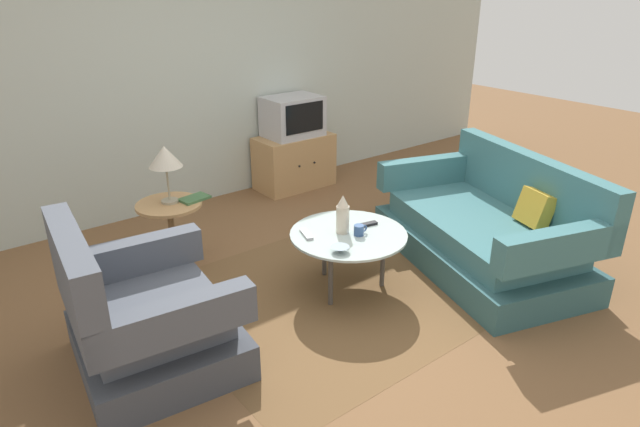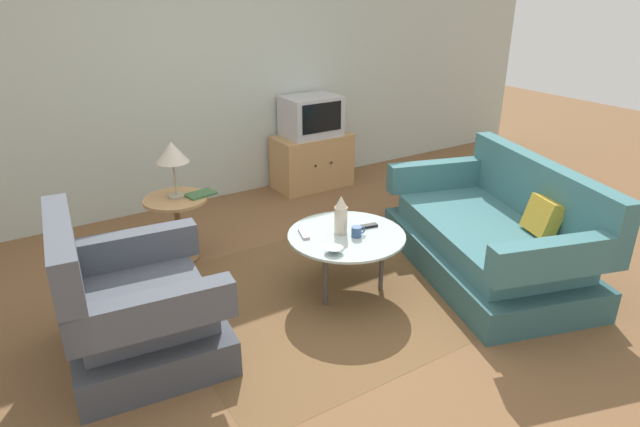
{
  "view_description": "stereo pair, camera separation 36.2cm",
  "coord_description": "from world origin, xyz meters",
  "px_view_note": "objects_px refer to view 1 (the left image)",
  "views": [
    {
      "loc": [
        -2.31,
        -2.65,
        2.18
      ],
      "look_at": [
        0.03,
        0.32,
        0.55
      ],
      "focal_mm": 30.75,
      "sensor_mm": 36.0,
      "label": 1
    },
    {
      "loc": [
        -2.01,
        -2.86,
        2.18
      ],
      "look_at": [
        0.03,
        0.32,
        0.55
      ],
      "focal_mm": 30.75,
      "sensor_mm": 36.0,
      "label": 2
    }
  ],
  "objects_px": {
    "vase": "(343,215)",
    "tv_remote_dark": "(367,224)",
    "armchair": "(144,321)",
    "table_lamp": "(165,158)",
    "bowl": "(340,249)",
    "side_table": "(171,221)",
    "mug": "(359,230)",
    "couch": "(486,231)",
    "coffee_table": "(348,237)",
    "tv_remote_silver": "(306,234)",
    "book": "(195,198)",
    "television": "(293,116)",
    "tv_stand": "(294,162)"
  },
  "relations": [
    {
      "from": "tv_stand",
      "to": "coffee_table",
      "type": "bearing_deg",
      "value": -115.5
    },
    {
      "from": "armchair",
      "to": "coffee_table",
      "type": "distance_m",
      "value": 1.55
    },
    {
      "from": "tv_remote_dark",
      "to": "tv_stand",
      "type": "bearing_deg",
      "value": -99.73
    },
    {
      "from": "table_lamp",
      "to": "mug",
      "type": "height_order",
      "value": "table_lamp"
    },
    {
      "from": "mug",
      "to": "tv_remote_dark",
      "type": "bearing_deg",
      "value": 27.02
    },
    {
      "from": "tv_remote_dark",
      "to": "book",
      "type": "height_order",
      "value": "book"
    },
    {
      "from": "tv_remote_silver",
      "to": "tv_stand",
      "type": "bearing_deg",
      "value": -15.62
    },
    {
      "from": "armchair",
      "to": "bowl",
      "type": "distance_m",
      "value": 1.34
    },
    {
      "from": "bowl",
      "to": "coffee_table",
      "type": "bearing_deg",
      "value": 38.77
    },
    {
      "from": "vase",
      "to": "tv_stand",
      "type": "bearing_deg",
      "value": 63.53
    },
    {
      "from": "side_table",
      "to": "book",
      "type": "xyz_separation_m",
      "value": [
        0.19,
        -0.06,
        0.16
      ]
    },
    {
      "from": "tv_remote_dark",
      "to": "bowl",
      "type": "bearing_deg",
      "value": 36.01
    },
    {
      "from": "armchair",
      "to": "tv_remote_silver",
      "type": "xyz_separation_m",
      "value": [
        1.27,
        0.1,
        0.16
      ]
    },
    {
      "from": "television",
      "to": "tv_remote_dark",
      "type": "relative_size",
      "value": 3.7
    },
    {
      "from": "couch",
      "to": "mug",
      "type": "distance_m",
      "value": 1.17
    },
    {
      "from": "coffee_table",
      "to": "side_table",
      "type": "relative_size",
      "value": 1.55
    },
    {
      "from": "couch",
      "to": "vase",
      "type": "distance_m",
      "value": 1.28
    },
    {
      "from": "armchair",
      "to": "table_lamp",
      "type": "xyz_separation_m",
      "value": [
        0.67,
        1.08,
        0.61
      ]
    },
    {
      "from": "vase",
      "to": "tv_remote_dark",
      "type": "distance_m",
      "value": 0.26
    },
    {
      "from": "coffee_table",
      "to": "book",
      "type": "xyz_separation_m",
      "value": [
        -0.69,
        1.07,
        0.14
      ]
    },
    {
      "from": "armchair",
      "to": "television",
      "type": "distance_m",
      "value": 3.25
    },
    {
      "from": "bowl",
      "to": "tv_remote_dark",
      "type": "xyz_separation_m",
      "value": [
        0.44,
        0.2,
        -0.01
      ]
    },
    {
      "from": "vase",
      "to": "side_table",
      "type": "bearing_deg",
      "value": 128.31
    },
    {
      "from": "tv_remote_dark",
      "to": "book",
      "type": "xyz_separation_m",
      "value": [
        -0.89,
        1.06,
        0.1
      ]
    },
    {
      "from": "vase",
      "to": "tv_remote_dark",
      "type": "xyz_separation_m",
      "value": [
        0.23,
        -0.03,
        -0.13
      ]
    },
    {
      "from": "tv_remote_silver",
      "to": "book",
      "type": "height_order",
      "value": "book"
    },
    {
      "from": "side_table",
      "to": "mug",
      "type": "bearing_deg",
      "value": -52.26
    },
    {
      "from": "side_table",
      "to": "television",
      "type": "height_order",
      "value": "television"
    },
    {
      "from": "coffee_table",
      "to": "side_table",
      "type": "height_order",
      "value": "side_table"
    },
    {
      "from": "armchair",
      "to": "coffee_table",
      "type": "relative_size",
      "value": 1.25
    },
    {
      "from": "couch",
      "to": "tv_remote_dark",
      "type": "distance_m",
      "value": 1.04
    },
    {
      "from": "couch",
      "to": "tv_stand",
      "type": "xyz_separation_m",
      "value": [
        -0.17,
        2.44,
        0.0
      ]
    },
    {
      "from": "armchair",
      "to": "television",
      "type": "relative_size",
      "value": 1.8
    },
    {
      "from": "side_table",
      "to": "bowl",
      "type": "relative_size",
      "value": 4.31
    },
    {
      "from": "couch",
      "to": "table_lamp",
      "type": "xyz_separation_m",
      "value": [
        -2.01,
        1.53,
        0.63
      ]
    },
    {
      "from": "armchair",
      "to": "mug",
      "type": "relative_size",
      "value": 9.39
    },
    {
      "from": "side_table",
      "to": "table_lamp",
      "type": "xyz_separation_m",
      "value": [
        0.02,
        0.01,
        0.52
      ]
    },
    {
      "from": "armchair",
      "to": "bowl",
      "type": "bearing_deg",
      "value": 85.51
    },
    {
      "from": "mug",
      "to": "tv_stand",
      "type": "bearing_deg",
      "value": 66.17
    },
    {
      "from": "couch",
      "to": "mug",
      "type": "relative_size",
      "value": 17.48
    },
    {
      "from": "couch",
      "to": "tv_remote_dark",
      "type": "relative_size",
      "value": 12.44
    },
    {
      "from": "bowl",
      "to": "book",
      "type": "xyz_separation_m",
      "value": [
        -0.45,
        1.27,
        0.09
      ]
    },
    {
      "from": "television",
      "to": "book",
      "type": "relative_size",
      "value": 2.39
    },
    {
      "from": "television",
      "to": "book",
      "type": "distance_m",
      "value": 1.95
    },
    {
      "from": "bowl",
      "to": "couch",
      "type": "bearing_deg",
      "value": -8.2
    },
    {
      "from": "coffee_table",
      "to": "side_table",
      "type": "bearing_deg",
      "value": 128.11
    },
    {
      "from": "television",
      "to": "bowl",
      "type": "height_order",
      "value": "television"
    },
    {
      "from": "armchair",
      "to": "table_lamp",
      "type": "bearing_deg",
      "value": 154.58
    },
    {
      "from": "armchair",
      "to": "couch",
      "type": "height_order",
      "value": "armchair"
    },
    {
      "from": "tv_stand",
      "to": "tv_remote_dark",
      "type": "height_order",
      "value": "tv_stand"
    }
  ]
}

